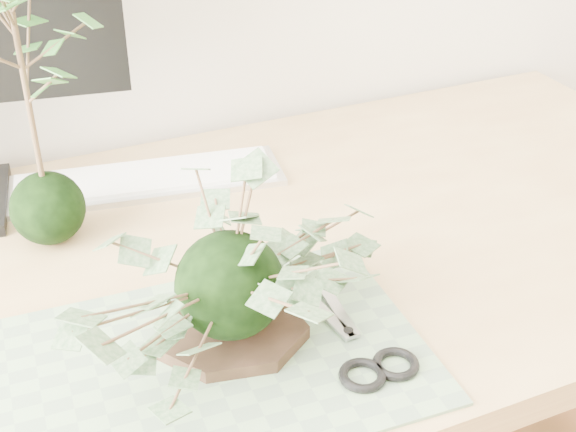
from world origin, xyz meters
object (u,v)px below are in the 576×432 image
(desk, at_px, (199,321))
(ivy_kokedama, at_px, (228,242))
(keyboard, at_px, (146,179))
(maple_kokedama, at_px, (16,33))

(desk, xyz_separation_m, ivy_kokedama, (-0.01, -0.15, 0.22))
(desk, bearing_deg, ivy_kokedama, -92.99)
(ivy_kokedama, height_order, keyboard, ivy_kokedama)
(ivy_kokedama, relative_size, maple_kokedama, 0.82)
(desk, relative_size, keyboard, 3.96)
(ivy_kokedama, relative_size, keyboard, 0.79)
(ivy_kokedama, distance_m, keyboard, 0.39)
(ivy_kokedama, bearing_deg, maple_kokedama, 116.30)
(maple_kokedama, bearing_deg, desk, -41.22)
(ivy_kokedama, xyz_separation_m, maple_kokedama, (-0.14, 0.28, 0.14))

